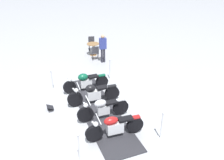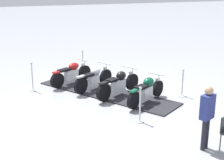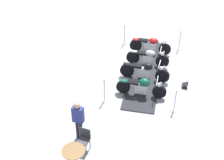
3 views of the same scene
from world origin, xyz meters
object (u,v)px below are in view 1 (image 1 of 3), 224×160
cafe_table (93,46)px  cafe_chair_near_table (95,52)px  stanchion_left_rear (161,129)px  bystander_person (103,46)px  motorcycle_black (93,94)px  stanchion_left_front (110,72)px  motorcycle_chrome (103,108)px  motorcycle_maroon (114,126)px  motorcycle_forest (85,81)px  stanchion_right_rear (79,153)px  stanchion_right_front (52,84)px  cafe_chair_across_table (92,43)px  info_placard (50,108)px

cafe_table → cafe_chair_near_table: bearing=-64.2°
stanchion_left_rear → cafe_table: 8.44m
stanchion_left_rear → bystander_person: bearing=120.9°
motorcycle_black → stanchion_left_front: bearing=-125.2°
motorcycle_chrome → stanchion_left_rear: bearing=130.7°
cafe_table → bystander_person: 1.37m
motorcycle_black → motorcycle_maroon: motorcycle_black is taller
motorcycle_chrome → cafe_table: motorcycle_chrome is taller
stanchion_left_rear → stanchion_left_front: stanchion_left_rear is taller
motorcycle_forest → stanchion_right_rear: 4.47m
motorcycle_black → motorcycle_chrome: motorcycle_black is taller
motorcycle_maroon → motorcycle_black: bearing=-86.7°
stanchion_right_rear → cafe_table: 9.02m
stanchion_left_front → stanchion_right_front: bearing=-145.6°
stanchion_right_front → cafe_chair_across_table: size_ratio=1.11×
motorcycle_chrome → stanchion_left_front: size_ratio=1.60×
motorcycle_maroon → stanchion_right_front: stanchion_right_front is taller
stanchion_left_front → cafe_chair_near_table: (-1.45, 2.31, 0.11)m
motorcycle_black → stanchion_right_front: stanchion_right_front is taller
motorcycle_maroon → cafe_chair_across_table: motorcycle_maroon is taller
cafe_table → info_placard: bearing=-90.0°
motorcycle_black → stanchion_left_front: 2.38m
motorcycle_maroon → stanchion_right_rear: bearing=28.1°
motorcycle_chrome → stanchion_right_rear: bearing=54.2°
motorcycle_chrome → stanchion_left_front: 3.39m
stanchion_left_front → info_placard: size_ratio=2.80×
motorcycle_black → stanchion_right_rear: stanchion_right_rear is taller
cafe_chair_near_table → motorcycle_black: bearing=169.3°
stanchion_left_rear → stanchion_left_front: bearing=124.4°
motorcycle_black → cafe_table: size_ratio=2.62×
motorcycle_chrome → stanchion_right_rear: (-0.13, -2.34, -0.12)m
motorcycle_chrome → info_placard: size_ratio=4.50×
bystander_person → motorcycle_chrome: bearing=-12.8°
info_placard → stanchion_left_front: bearing=-63.3°
motorcycle_black → motorcycle_chrome: bearing=93.5°
stanchion_left_front → cafe_chair_near_table: bearing=122.0°
motorcycle_black → bystander_person: bystander_person is taller
cafe_table → cafe_chair_across_table: 0.82m
motorcycle_maroon → info_placard: 3.18m
stanchion_left_rear → cafe_chair_across_table: bearing=121.9°
stanchion_right_front → cafe_table: size_ratio=1.34×
stanchion_right_rear → cafe_chair_near_table: 8.22m
stanchion_right_front → cafe_chair_across_table: 5.48m
info_placard → motorcycle_black: bearing=-95.7°
motorcycle_forest → cafe_chair_near_table: (-0.58, 3.71, 0.03)m
motorcycle_chrome → stanchion_left_rear: size_ratio=1.60×
stanchion_right_rear → stanchion_left_rear: bearing=34.4°
motorcycle_black → stanchion_left_rear: stanchion_left_rear is taller
motorcycle_chrome → motorcycle_maroon: size_ratio=0.96×
cafe_table → stanchion_right_rear: bearing=-76.2°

